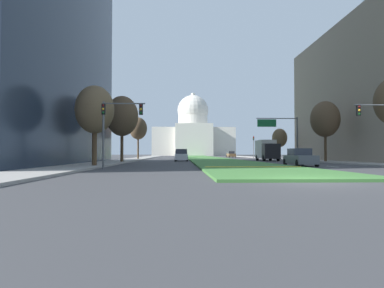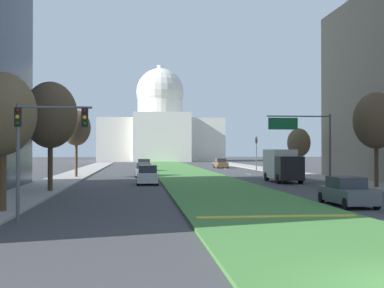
{
  "view_description": "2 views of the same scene",
  "coord_description": "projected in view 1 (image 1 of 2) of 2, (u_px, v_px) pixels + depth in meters",
  "views": [
    {
      "loc": [
        -5.58,
        -13.62,
        1.23
      ],
      "look_at": [
        -2.67,
        67.86,
        3.38
      ],
      "focal_mm": 31.26,
      "sensor_mm": 36.0,
      "label": 1
    },
    {
      "loc": [
        -6.27,
        -10.17,
        3.17
      ],
      "look_at": [
        1.39,
        60.15,
        3.99
      ],
      "focal_mm": 46.62,
      "sensor_mm": 36.0,
      "label": 2
    }
  ],
  "objects": [
    {
      "name": "street_tree_left_near",
      "position": [
        95.0,
        110.0,
        28.76
      ],
      "size": [
        3.31,
        3.31,
        7.03
      ],
      "color": "#4C3823",
      "rests_on": "ground_plane"
    },
    {
      "name": "sedan_very_far",
      "position": [
        231.0,
        154.0,
        89.02
      ],
      "size": [
        1.99,
        4.59,
        1.68
      ],
      "color": "brown",
      "rests_on": "ground_plane"
    },
    {
      "name": "sedan_far_horizon",
      "position": [
        181.0,
        154.0,
        76.26
      ],
      "size": [
        2.16,
        4.49,
        1.84
      ],
      "color": "#4C5156",
      "rests_on": "ground_plane"
    },
    {
      "name": "street_tree_right_far",
      "position": [
        280.0,
        138.0,
        62.06
      ],
      "size": [
        2.78,
        2.78,
        5.75
      ],
      "color": "#4C3823",
      "rests_on": "ground_plane"
    },
    {
      "name": "street_tree_left_mid",
      "position": [
        122.0,
        116.0,
        41.05
      ],
      "size": [
        3.95,
        3.95,
        8.23
      ],
      "color": "#4C3823",
      "rests_on": "ground_plane"
    },
    {
      "name": "overhead_guide_sign",
      "position": [
        282.0,
        129.0,
        49.11
      ],
      "size": [
        6.15,
        0.2,
        6.5
      ],
      "color": "#515456",
      "rests_on": "ground_plane"
    },
    {
      "name": "traffic_light_near_left",
      "position": [
        114.0,
        120.0,
        25.78
      ],
      "size": [
        3.34,
        0.35,
        5.2
      ],
      "color": "#515456",
      "rests_on": "ground_plane"
    },
    {
      "name": "traffic_light_far_right",
      "position": [
        254.0,
        144.0,
        77.52
      ],
      "size": [
        0.28,
        0.35,
        5.2
      ],
      "color": "#515456",
      "rests_on": "ground_plane"
    },
    {
      "name": "street_tree_right_mid",
      "position": [
        325.0,
        119.0,
        42.78
      ],
      "size": [
        3.69,
        3.69,
        7.86
      ],
      "color": "#4C3823",
      "rests_on": "ground_plane"
    },
    {
      "name": "lane_dashes_right",
      "position": [
        263.0,
        160.0,
        54.56
      ],
      "size": [
        0.16,
        57.38,
        0.01
      ],
      "color": "silver",
      "rests_on": "ground_plane"
    },
    {
      "name": "sedan_midblock",
      "position": [
        182.0,
        156.0,
        49.06
      ],
      "size": [
        2.0,
        4.18,
        1.78
      ],
      "color": "silver",
      "rests_on": "ground_plane"
    },
    {
      "name": "grass_median",
      "position": [
        206.0,
        158.0,
        72.5
      ],
      "size": [
        8.16,
        117.56,
        0.14
      ],
      "primitive_type": "cube",
      "color": "#427A38",
      "rests_on": "ground_plane"
    },
    {
      "name": "sedan_lead_stopped",
      "position": [
        300.0,
        158.0,
        30.87
      ],
      "size": [
        1.98,
        4.62,
        1.63
      ],
      "color": "#4C5156",
      "rests_on": "ground_plane"
    },
    {
      "name": "box_truck_delivery",
      "position": [
        267.0,
        150.0,
        51.27
      ],
      "size": [
        2.4,
        6.4,
        3.2
      ],
      "color": "black",
      "rests_on": "ground_plane"
    },
    {
      "name": "sedan_distant",
      "position": [
        180.0,
        155.0,
        61.39
      ],
      "size": [
        1.88,
        4.28,
        1.65
      ],
      "color": "#BCBCC1",
      "rests_on": "ground_plane"
    },
    {
      "name": "median_curb_nose",
      "position": [
        253.0,
        167.0,
        25.53
      ],
      "size": [
        7.34,
        0.5,
        0.04
      ],
      "primitive_type": "cube",
      "color": "gold",
      "rests_on": "grass_median"
    },
    {
      "name": "ground_plane",
      "position": [
        204.0,
        158.0,
        79.02
      ],
      "size": [
        287.38,
        287.38,
        0.0
      ],
      "primitive_type": "plane",
      "color": "#3D3D3F"
    },
    {
      "name": "traffic_light_near_right",
      "position": [
        384.0,
        121.0,
        26.59
      ],
      "size": [
        3.34,
        0.35,
        5.2
      ],
      "color": "#515456",
      "rests_on": "ground_plane"
    },
    {
      "name": "sidewalk_left",
      "position": [
        137.0,
        159.0,
        65.48
      ],
      "size": [
        4.0,
        117.56,
        0.15
      ],
      "primitive_type": "cube",
      "color": "#9E9991",
      "rests_on": "ground_plane"
    },
    {
      "name": "capitol_building",
      "position": [
        193.0,
        134.0,
        143.75
      ],
      "size": [
        34.13,
        23.02,
        27.05
      ],
      "color": "silver",
      "rests_on": "ground_plane"
    },
    {
      "name": "sidewalk_right",
      "position": [
        278.0,
        159.0,
        66.47
      ],
      "size": [
        4.0,
        117.56,
        0.15
      ],
      "primitive_type": "cube",
      "color": "#9E9991",
      "rests_on": "ground_plane"
    },
    {
      "name": "midrise_block_right",
      "position": [
        377.0,
        95.0,
        48.14
      ],
      "size": [
        13.74,
        30.23,
        19.08
      ],
      "primitive_type": "cube",
      "color": "gray",
      "rests_on": "ground_plane"
    },
    {
      "name": "street_tree_left_far",
      "position": [
        138.0,
        129.0,
        60.22
      ],
      "size": [
        3.19,
        3.19,
        7.63
      ],
      "color": "#4C3823",
      "rests_on": "ground_plane"
    }
  ]
}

